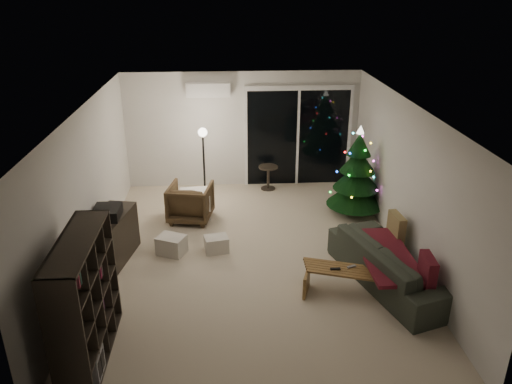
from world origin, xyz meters
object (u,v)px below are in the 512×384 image
(sofa, at_px, (392,264))
(christmas_tree, at_px, (357,171))
(coffee_table, at_px, (345,280))
(bookshelf, at_px, (68,301))
(armchair, at_px, (191,202))
(media_cabinet, at_px, (111,240))

(sofa, distance_m, christmas_tree, 2.51)
(coffee_table, bearing_deg, sofa, 30.62)
(coffee_table, height_order, christmas_tree, christmas_tree)
(sofa, bearing_deg, christmas_tree, -18.81)
(bookshelf, height_order, coffee_table, bookshelf)
(sofa, relative_size, coffee_table, 1.94)
(coffee_table, bearing_deg, armchair, 151.46)
(media_cabinet, bearing_deg, coffee_table, -5.60)
(bookshelf, bearing_deg, coffee_table, 4.79)
(armchair, height_order, sofa, armchair)
(media_cabinet, distance_m, coffee_table, 3.73)
(christmas_tree, bearing_deg, armchair, -178.87)
(armchair, relative_size, christmas_tree, 0.44)
(christmas_tree, bearing_deg, bookshelf, -139.28)
(bookshelf, bearing_deg, sofa, 3.85)
(media_cabinet, xyz_separation_m, sofa, (4.30, -0.92, -0.06))
(bookshelf, xyz_separation_m, coffee_table, (3.56, 1.14, -0.60))
(bookshelf, relative_size, sofa, 0.69)
(media_cabinet, relative_size, christmas_tree, 0.71)
(coffee_table, bearing_deg, bookshelf, -143.77)
(bookshelf, distance_m, sofa, 4.52)
(armchair, xyz_separation_m, christmas_tree, (3.17, 0.06, 0.53))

